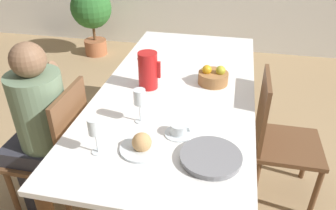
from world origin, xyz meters
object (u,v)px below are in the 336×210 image
wine_glass_water (95,128)px  teacup_near_person (179,130)px  bread_plate (142,145)px  red_pitcher (148,70)px  serving_tray (211,157)px  chair_person_side (58,149)px  chair_opposite (278,137)px  wine_glass_juice (140,99)px  fruit_bowl (213,77)px  potted_plant (92,12)px  person_seated (38,120)px

wine_glass_water → teacup_near_person: 0.43m
wine_glass_water → bread_plate: (0.20, 0.06, -0.11)m
red_pitcher → wine_glass_water: red_pitcher is taller
red_pitcher → serving_tray: red_pitcher is taller
chair_person_side → teacup_near_person: size_ratio=6.23×
chair_person_side → chair_opposite: bearing=-73.1°
red_pitcher → wine_glass_water: bearing=-95.6°
bread_plate → wine_glass_juice: bearing=107.5°
chair_opposite → bread_plate: (-0.72, -0.63, 0.31)m
chair_person_side → red_pitcher: 0.74m
fruit_bowl → teacup_near_person: bearing=-101.2°
chair_person_side → serving_tray: (0.94, -0.24, 0.30)m
chair_person_side → wine_glass_juice: (0.54, -0.00, 0.43)m
bread_plate → serving_tray: bearing=-1.4°
bread_plate → potted_plant: bearing=118.0°
teacup_near_person → serving_tray: bearing=-42.6°
chair_opposite → wine_glass_water: bearing=-52.8°
fruit_bowl → wine_glass_juice: bearing=-122.9°
wine_glass_juice → teacup_near_person: size_ratio=1.35×
potted_plant → person_seated: bearing=-73.2°
wine_glass_water → bread_plate: wine_glass_water is taller
serving_tray → potted_plant: size_ratio=0.32×
serving_tray → potted_plant: (-1.79, 2.77, -0.20)m
chair_person_side → bread_plate: 0.73m
bread_plate → fruit_bowl: size_ratio=1.11×
bread_plate → fruit_bowl: (0.27, 0.75, 0.02)m
serving_tray → potted_plant: 3.30m
fruit_bowl → potted_plant: potted_plant is taller
person_seated → wine_glass_water: bearing=-119.4°
chair_person_side → serving_tray: 1.02m
chair_person_side → wine_glass_water: size_ratio=4.70×
chair_person_side → serving_tray: bearing=-104.2°
wine_glass_juice → chair_person_side: bearing=179.9°
teacup_near_person → chair_opposite: bearing=39.9°
wine_glass_juice → potted_plant: wine_glass_juice is taller
chair_person_side → bread_plate: chair_person_side is taller
chair_person_side → wine_glass_water: (0.42, -0.29, 0.43)m
teacup_near_person → bread_plate: size_ratio=0.67×
potted_plant → serving_tray: bearing=-57.0°
chair_person_side → chair_opposite: size_ratio=1.00×
bread_plate → person_seated: bearing=162.5°
chair_opposite → person_seated: 1.50m
chair_opposite → serving_tray: 0.81m
chair_person_side → bread_plate: bearing=-110.5°
chair_person_side → person_seated: (-0.09, -0.01, 0.21)m
person_seated → serving_tray: bearing=-102.5°
wine_glass_water → fruit_bowl: bearing=60.3°
person_seated → fruit_bowl: (0.97, 0.53, 0.12)m
serving_tray → chair_person_side: bearing=165.8°
wine_glass_juice → teacup_near_person: (0.22, -0.07, -0.12)m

